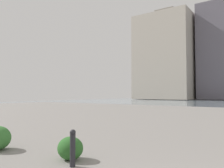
% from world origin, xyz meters
% --- Properties ---
extents(building_annex, '(16.44, 15.99, 27.39)m').
position_xyz_m(building_annex, '(25.78, -63.80, 12.67)').
color(building_annex, '#B2A899').
rests_on(building_annex, ground).
extents(bollard_near, '(0.13, 0.13, 0.80)m').
position_xyz_m(bollard_near, '(3.33, -1.17, 0.42)').
color(bollard_near, '#232328').
rests_on(bollard_near, ground).
extents(shrub_wide, '(0.64, 0.58, 0.55)m').
position_xyz_m(shrub_wide, '(3.74, -1.50, 0.27)').
color(shrub_wide, '#2D6628').
rests_on(shrub_wide, ground).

